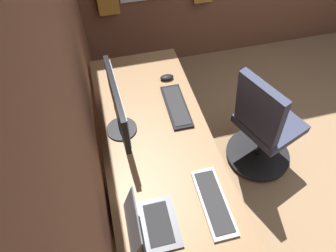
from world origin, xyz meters
TOP-DOWN VIEW (x-y plane):
  - wall_back at (0.00, 1.95)m, footprint 4.41×0.10m
  - desk at (0.14, 1.53)m, footprint 1.99×0.71m
  - drawer_pedestal at (-0.14, 1.56)m, footprint 0.40×0.51m
  - monitor_primary at (0.36, 1.73)m, footprint 0.57×0.20m
  - laptop_leftmost at (-0.33, 1.70)m, footprint 0.30×0.27m
  - keyboard_main at (0.47, 1.33)m, footprint 0.42×0.15m
  - keyboard_spare at (-0.28, 1.33)m, footprint 0.42×0.14m
  - mouse_main at (0.77, 1.32)m, footprint 0.06×0.10m
  - office_chair at (0.33, 0.66)m, footprint 0.56×0.61m

SIDE VIEW (x-z plane):
  - drawer_pedestal at x=-0.14m, z-range 0.00..0.69m
  - office_chair at x=0.33m, z-range -0.03..0.94m
  - desk at x=0.14m, z-range 0.30..1.03m
  - keyboard_main at x=0.47m, z-range 0.73..0.75m
  - keyboard_spare at x=-0.28m, z-range 0.73..0.75m
  - mouse_main at x=0.77m, z-range 0.73..0.76m
  - laptop_leftmost at x=-0.33m, z-range 0.68..0.88m
  - monitor_primary at x=0.36m, z-range 0.76..1.16m
  - wall_back at x=0.00m, z-range 0.00..2.60m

